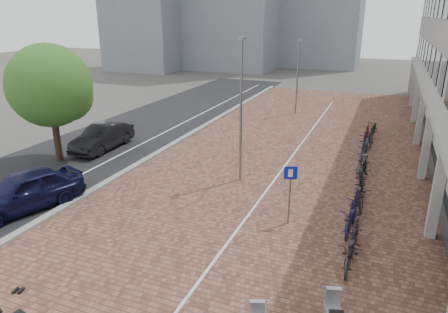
# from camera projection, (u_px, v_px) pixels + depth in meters

# --- Properties ---
(ground) EXTENTS (140.00, 140.00, 0.00)m
(ground) POSITION_uv_depth(u_px,v_px,m) (160.00, 243.00, 14.36)
(ground) COLOR #474442
(ground) RESTS_ON ground
(plaza_brick) EXTENTS (14.50, 42.00, 0.04)m
(plaza_brick) POSITION_uv_depth(u_px,v_px,m) (293.00, 150.00, 24.17)
(plaza_brick) COLOR brown
(plaza_brick) RESTS_ON ground
(street_asphalt) EXTENTS (8.00, 50.00, 0.03)m
(street_asphalt) POSITION_uv_depth(u_px,v_px,m) (135.00, 132.00, 28.05)
(street_asphalt) COLOR black
(street_asphalt) RESTS_ON ground
(curb) EXTENTS (0.35, 42.00, 0.14)m
(curb) POSITION_uv_depth(u_px,v_px,m) (186.00, 137.00, 26.65)
(curb) COLOR gray
(curb) RESTS_ON ground
(lane_line) EXTENTS (0.12, 44.00, 0.00)m
(lane_line) POSITION_uv_depth(u_px,v_px,m) (160.00, 134.00, 27.34)
(lane_line) COLOR white
(lane_line) RESTS_ON street_asphalt
(parking_line) EXTENTS (0.10, 30.00, 0.00)m
(parking_line) POSITION_uv_depth(u_px,v_px,m) (296.00, 150.00, 24.09)
(parking_line) COLOR white
(parking_line) RESTS_ON plaza_brick
(car_navy) EXTENTS (3.42, 5.17, 1.63)m
(car_navy) POSITION_uv_depth(u_px,v_px,m) (23.00, 191.00, 16.61)
(car_navy) COLOR black
(car_navy) RESTS_ON ground
(car_dark) EXTENTS (1.71, 4.56, 1.49)m
(car_dark) POSITION_uv_depth(u_px,v_px,m) (103.00, 137.00, 24.19)
(car_dark) COLOR black
(car_dark) RESTS_ON ground
(shoes) EXTENTS (0.39, 0.35, 0.08)m
(shoes) POSITION_uv_depth(u_px,v_px,m) (18.00, 292.00, 11.80)
(shoes) COLOR black
(shoes) RESTS_ON ground
(parking_sign) EXTENTS (0.46, 0.24, 2.35)m
(parking_sign) POSITION_uv_depth(u_px,v_px,m) (290.00, 186.00, 15.20)
(parking_sign) COLOR slate
(parking_sign) RESTS_ON ground
(lamp_near) EXTENTS (0.12, 0.12, 6.64)m
(lamp_near) POSITION_uv_depth(u_px,v_px,m) (241.00, 113.00, 18.72)
(lamp_near) COLOR gray
(lamp_near) RESTS_ON ground
(lamp_far) EXTENTS (0.12, 0.12, 5.77)m
(lamp_far) POSITION_uv_depth(u_px,v_px,m) (297.00, 78.00, 32.12)
(lamp_far) COLOR gray
(lamp_far) RESTS_ON ground
(street_tree) EXTENTS (4.32, 4.32, 6.29)m
(street_tree) POSITION_uv_depth(u_px,v_px,m) (53.00, 88.00, 21.27)
(street_tree) COLOR #382619
(street_tree) RESTS_ON ground
(bike_row) EXTENTS (1.26, 18.11, 1.05)m
(bike_row) POSITION_uv_depth(u_px,v_px,m) (363.00, 168.00, 19.97)
(bike_row) COLOR #222127
(bike_row) RESTS_ON ground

